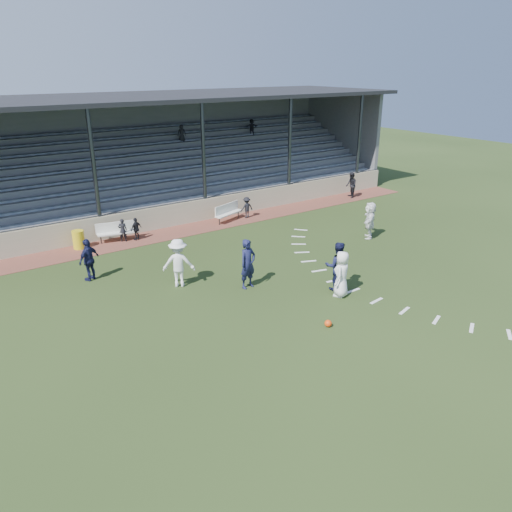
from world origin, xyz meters
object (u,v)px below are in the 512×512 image
(trash_bin, at_px, (79,240))
(bench_left, at_px, (117,230))
(bench_right, at_px, (228,211))
(official, at_px, (351,185))
(football, at_px, (328,323))
(player_navy_lead, at_px, (248,264))
(player_white_lead, at_px, (342,274))

(trash_bin, bearing_deg, bench_left, 0.47)
(bench_right, relative_size, official, 1.22)
(bench_right, xyz_separation_m, official, (9.34, -0.30, 0.26))
(bench_right, bearing_deg, football, -126.34)
(bench_right, height_order, official, official)
(player_navy_lead, distance_m, official, 15.51)
(bench_left, distance_m, player_white_lead, 11.86)
(bench_right, bearing_deg, player_white_lead, -118.32)
(bench_right, xyz_separation_m, football, (-3.73, -12.17, -0.46))
(player_white_lead, bearing_deg, bench_right, -130.48)
(football, distance_m, player_white_lead, 2.65)
(player_white_lead, bearing_deg, football, 5.06)
(official, bearing_deg, bench_right, -63.45)
(player_white_lead, bearing_deg, player_navy_lead, -79.04)
(bench_right, distance_m, football, 12.73)
(bench_right, relative_size, trash_bin, 2.29)
(football, distance_m, player_navy_lead, 4.28)
(bench_left, height_order, trash_bin, bench_left)
(official, bearing_deg, football, -19.38)
(player_navy_lead, bearing_deg, bench_left, 95.93)
(bench_left, distance_m, trash_bin, 1.91)
(bench_right, bearing_deg, bench_left, 158.19)
(official, bearing_deg, trash_bin, -63.44)
(player_navy_lead, bearing_deg, player_white_lead, -56.31)
(football, height_order, player_white_lead, player_white_lead)
(bench_left, height_order, bench_right, same)
(bench_left, xyz_separation_m, player_navy_lead, (2.16, -8.27, 0.41))
(football, bearing_deg, bench_right, 72.96)
(football, bearing_deg, bench_left, 101.63)
(player_white_lead, distance_m, player_navy_lead, 3.61)
(bench_right, height_order, player_white_lead, player_white_lead)
(bench_left, bearing_deg, player_white_lead, -55.13)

